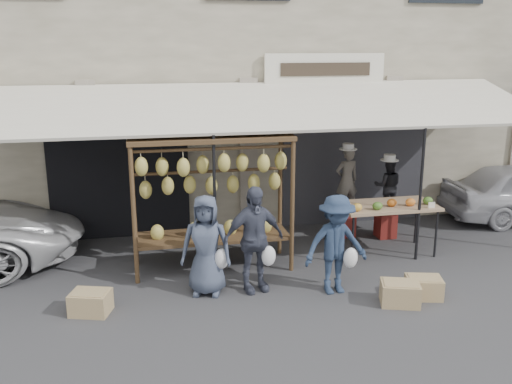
# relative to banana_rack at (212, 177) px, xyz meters

# --- Properties ---
(ground_plane) EXTENTS (90.00, 90.00, 0.00)m
(ground_plane) POSITION_rel_banana_rack_xyz_m (1.00, -1.48, -1.57)
(ground_plane) COLOR #2D2D30
(shophouse) EXTENTS (24.00, 6.15, 7.30)m
(shophouse) POSITION_rel_banana_rack_xyz_m (1.00, 5.01, 2.08)
(shophouse) COLOR #BDB299
(shophouse) RESTS_ON ground_plane
(awning) EXTENTS (10.00, 2.35, 2.92)m
(awning) POSITION_rel_banana_rack_xyz_m (1.00, 0.80, 1.01)
(awning) COLOR beige
(awning) RESTS_ON ground_plane
(banana_rack) EXTENTS (2.60, 0.90, 2.24)m
(banana_rack) POSITION_rel_banana_rack_xyz_m (0.00, 0.00, 0.00)
(banana_rack) COLOR #392517
(banana_rack) RESTS_ON ground_plane
(produce_table) EXTENTS (1.70, 0.90, 1.04)m
(produce_table) POSITION_rel_banana_rack_xyz_m (3.11, 0.04, -0.70)
(produce_table) COLOR tan
(produce_table) RESTS_ON ground_plane
(vendor_left) EXTENTS (0.50, 0.36, 1.27)m
(vendor_left) POSITION_rel_banana_rack_xyz_m (2.73, 1.10, -0.46)
(vendor_left) COLOR #5B554D
(vendor_left) RESTS_ON stool_left
(vendor_right) EXTENTS (0.63, 0.56, 1.07)m
(vendor_right) POSITION_rel_banana_rack_xyz_m (3.47, 0.88, -0.55)
(vendor_right) COLOR black
(vendor_right) RESTS_ON stool_right
(customer_left) EXTENTS (0.84, 0.66, 1.52)m
(customer_left) POSITION_rel_banana_rack_xyz_m (-0.23, -0.94, -0.81)
(customer_left) COLOR #3F485D
(customer_left) RESTS_ON ground_plane
(customer_mid) EXTENTS (1.02, 0.58, 1.63)m
(customer_mid) POSITION_rel_banana_rack_xyz_m (0.48, -0.98, -0.75)
(customer_mid) COLOR #404456
(customer_mid) RESTS_ON ground_plane
(customer_right) EXTENTS (1.02, 0.64, 1.52)m
(customer_right) POSITION_rel_banana_rack_xyz_m (1.66, -1.31, -0.81)
(customer_right) COLOR #23324C
(customer_right) RESTS_ON ground_plane
(stool_left) EXTENTS (0.38, 0.38, 0.48)m
(stool_left) POSITION_rel_banana_rack_xyz_m (2.73, 1.10, -1.33)
(stool_left) COLOR maroon
(stool_left) RESTS_ON ground_plane
(stool_right) EXTENTS (0.41, 0.41, 0.48)m
(stool_right) POSITION_rel_banana_rack_xyz_m (3.47, 0.88, -1.33)
(stool_right) COLOR maroon
(stool_right) RESTS_ON ground_plane
(crate_near_a) EXTENTS (0.64, 0.56, 0.33)m
(crate_near_a) POSITION_rel_banana_rack_xyz_m (2.45, -1.89, -1.40)
(crate_near_a) COLOR tan
(crate_near_a) RESTS_ON ground_plane
(crate_near_b) EXTENTS (0.59, 0.50, 0.31)m
(crate_near_b) POSITION_rel_banana_rack_xyz_m (2.89, -1.75, -1.41)
(crate_near_b) COLOR tan
(crate_near_b) RESTS_ON ground_plane
(crate_far) EXTENTS (0.62, 0.54, 0.31)m
(crate_far) POSITION_rel_banana_rack_xyz_m (-1.89, -1.27, -1.41)
(crate_far) COLOR tan
(crate_far) RESTS_ON ground_plane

